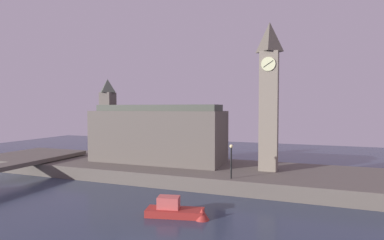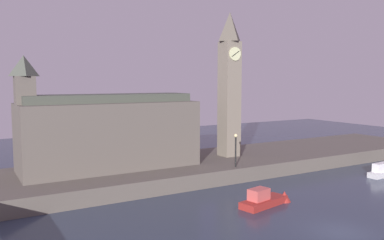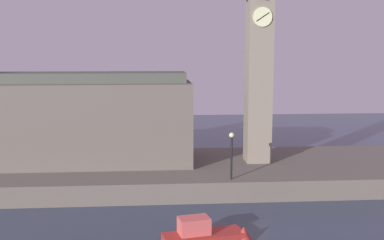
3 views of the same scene
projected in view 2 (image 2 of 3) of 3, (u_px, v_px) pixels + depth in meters
name	position (u px, v px, depth m)	size (l,w,h in m)	color
ground_plane	(341.00, 233.00, 26.98)	(120.00, 120.00, 0.00)	#2D384C
far_embankment	(192.00, 167.00, 44.11)	(70.00, 12.00, 1.50)	#5B544C
clock_tower	(229.00, 83.00, 46.10)	(2.19, 2.24, 16.55)	slate
parliament_hall	(107.00, 132.00, 39.91)	(17.36, 6.48, 11.02)	#5B544C
streetlamp	(236.00, 146.00, 40.52)	(0.36, 0.36, 3.41)	black
boat_dinghy_red	(269.00, 199.00, 33.11)	(5.49, 2.49, 1.75)	maroon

